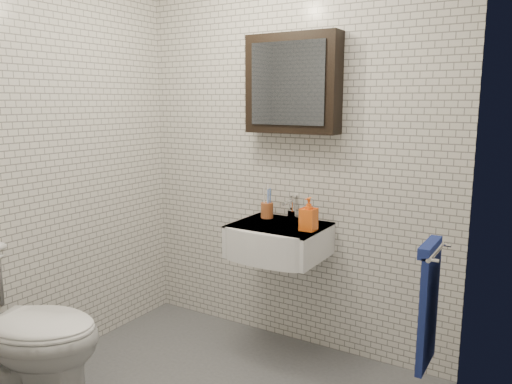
% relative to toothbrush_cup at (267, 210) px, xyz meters
% --- Properties ---
extents(room_shell, '(2.22, 2.02, 2.51)m').
position_rel_toothbrush_cup_xyz_m(room_shell, '(0.10, -0.89, 0.56)').
color(room_shell, silver).
rests_on(room_shell, ground).
extents(washbasin, '(0.55, 0.50, 0.20)m').
position_rel_toothbrush_cup_xyz_m(washbasin, '(0.15, -0.15, -0.15)').
color(washbasin, white).
rests_on(washbasin, room_shell).
extents(faucet, '(0.06, 0.20, 0.15)m').
position_rel_toothbrush_cup_xyz_m(faucet, '(0.15, 0.04, 0.01)').
color(faucet, silver).
rests_on(faucet, washbasin).
extents(mirror_cabinet, '(0.60, 0.15, 0.60)m').
position_rel_toothbrush_cup_xyz_m(mirror_cabinet, '(0.15, 0.04, 0.79)').
color(mirror_cabinet, black).
rests_on(mirror_cabinet, room_shell).
extents(towel_rail, '(0.09, 0.30, 0.58)m').
position_rel_toothbrush_cup_xyz_m(towel_rail, '(1.15, -0.54, -0.18)').
color(towel_rail, silver).
rests_on(towel_rail, room_shell).
extents(toothbrush_cup, '(0.10, 0.10, 0.22)m').
position_rel_toothbrush_cup_xyz_m(toothbrush_cup, '(0.00, 0.00, 0.00)').
color(toothbrush_cup, '#A45329').
rests_on(toothbrush_cup, washbasin).
extents(soap_bottle, '(0.09, 0.09, 0.20)m').
position_rel_toothbrush_cup_xyz_m(soap_bottle, '(0.37, -0.15, 0.04)').
color(soap_bottle, '#DA5D17').
rests_on(soap_bottle, washbasin).
extents(toilet, '(0.95, 0.74, 0.86)m').
position_rel_toothbrush_cup_xyz_m(toilet, '(-0.70, -1.32, -0.48)').
color(toilet, white).
rests_on(toilet, ground).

